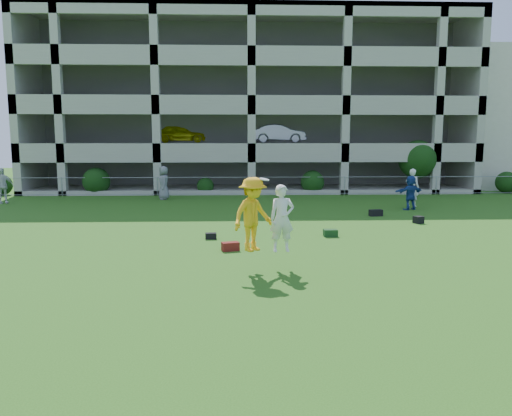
{
  "coord_description": "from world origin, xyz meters",
  "views": [
    {
      "loc": [
        -0.97,
        -12.79,
        3.61
      ],
      "look_at": [
        -0.35,
        3.0,
        1.4
      ],
      "focal_mm": 35.0,
      "sensor_mm": 36.0,
      "label": 1
    }
  ],
  "objects_px": {
    "bystander_e": "(412,188)",
    "frisbee_contest": "(259,215)",
    "bystander_b": "(2,186)",
    "bystander_c": "(164,183)",
    "bystander_d": "(410,193)",
    "parking_garage": "(248,108)",
    "crate_d": "(418,220)"
  },
  "relations": [
    {
      "from": "bystander_b",
      "to": "bystander_d",
      "type": "bearing_deg",
      "value": -42.21
    },
    {
      "from": "bystander_c",
      "to": "parking_garage",
      "type": "height_order",
      "value": "parking_garage"
    },
    {
      "from": "crate_d",
      "to": "parking_garage",
      "type": "xyz_separation_m",
      "value": [
        -6.83,
        19.67,
        5.86
      ]
    },
    {
      "from": "bystander_b",
      "to": "parking_garage",
      "type": "distance_m",
      "value": 19.32
    },
    {
      "from": "bystander_c",
      "to": "frisbee_contest",
      "type": "xyz_separation_m",
      "value": [
        4.95,
        -16.4,
        0.55
      ]
    },
    {
      "from": "bystander_d",
      "to": "bystander_e",
      "type": "bearing_deg",
      "value": -134.45
    },
    {
      "from": "crate_d",
      "to": "frisbee_contest",
      "type": "relative_size",
      "value": 0.17
    },
    {
      "from": "bystander_d",
      "to": "crate_d",
      "type": "distance_m",
      "value": 4.27
    },
    {
      "from": "bystander_c",
      "to": "parking_garage",
      "type": "bearing_deg",
      "value": 139.31
    },
    {
      "from": "bystander_c",
      "to": "bystander_d",
      "type": "distance_m",
      "value": 14.04
    },
    {
      "from": "bystander_c",
      "to": "crate_d",
      "type": "bearing_deg",
      "value": 39.18
    },
    {
      "from": "bystander_c",
      "to": "crate_d",
      "type": "height_order",
      "value": "bystander_c"
    },
    {
      "from": "bystander_d",
      "to": "frisbee_contest",
      "type": "distance_m",
      "value": 14.19
    },
    {
      "from": "crate_d",
      "to": "bystander_e",
      "type": "bearing_deg",
      "value": 73.55
    },
    {
      "from": "crate_d",
      "to": "frisbee_contest",
      "type": "height_order",
      "value": "frisbee_contest"
    },
    {
      "from": "frisbee_contest",
      "to": "parking_garage",
      "type": "bearing_deg",
      "value": 89.27
    },
    {
      "from": "bystander_e",
      "to": "crate_d",
      "type": "distance_m",
      "value": 5.59
    },
    {
      "from": "bystander_b",
      "to": "parking_garage",
      "type": "height_order",
      "value": "parking_garage"
    },
    {
      "from": "bystander_b",
      "to": "bystander_e",
      "type": "xyz_separation_m",
      "value": [
        22.46,
        -2.11,
        0.02
      ]
    },
    {
      "from": "crate_d",
      "to": "bystander_b",
      "type": "bearing_deg",
      "value": 160.46
    },
    {
      "from": "bystander_e",
      "to": "frisbee_contest",
      "type": "xyz_separation_m",
      "value": [
        -8.75,
        -12.77,
        0.53
      ]
    },
    {
      "from": "bystander_b",
      "to": "bystander_e",
      "type": "bearing_deg",
      "value": -38.93
    },
    {
      "from": "bystander_d",
      "to": "frisbee_contest",
      "type": "height_order",
      "value": "frisbee_contest"
    },
    {
      "from": "bystander_e",
      "to": "bystander_d",
      "type": "bearing_deg",
      "value": 106.62
    },
    {
      "from": "bystander_b",
      "to": "bystander_c",
      "type": "height_order",
      "value": "bystander_b"
    },
    {
      "from": "bystander_e",
      "to": "parking_garage",
      "type": "relative_size",
      "value": 0.07
    },
    {
      "from": "bystander_e",
      "to": "parking_garage",
      "type": "bearing_deg",
      "value": -20.25
    },
    {
      "from": "frisbee_contest",
      "to": "bystander_c",
      "type": "bearing_deg",
      "value": 106.79
    },
    {
      "from": "crate_d",
      "to": "frisbee_contest",
      "type": "distance_m",
      "value": 10.45
    },
    {
      "from": "bystander_c",
      "to": "parking_garage",
      "type": "distance_m",
      "value": 12.99
    },
    {
      "from": "bystander_d",
      "to": "bystander_e",
      "type": "xyz_separation_m",
      "value": [
        0.52,
        1.23,
        0.13
      ]
    },
    {
      "from": "bystander_e",
      "to": "parking_garage",
      "type": "xyz_separation_m",
      "value": [
        -8.4,
        14.37,
        5.0
      ]
    }
  ]
}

